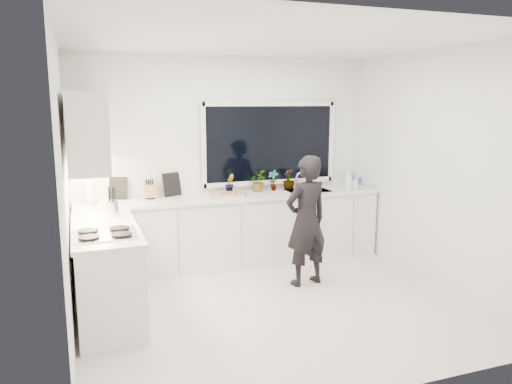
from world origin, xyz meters
name	(u,v)px	position (x,y,z in m)	size (l,w,h in m)	color
floor	(276,306)	(0.00, 0.00, -0.01)	(4.00, 3.50, 0.02)	beige
wall_back	(227,160)	(0.00, 1.76, 1.35)	(4.00, 0.02, 2.70)	white
wall_left	(64,191)	(-2.01, 0.00, 1.35)	(0.02, 3.50, 2.70)	white
wall_right	(440,169)	(2.01, 0.00, 1.35)	(0.02, 3.50, 2.70)	white
ceiling	(279,38)	(0.00, 0.00, 2.71)	(4.00, 3.50, 0.02)	white
window	(270,143)	(0.60, 1.73, 1.55)	(1.80, 0.02, 1.00)	black
base_cabinets_back	(234,231)	(0.00, 1.45, 0.44)	(3.92, 0.58, 0.88)	white
base_cabinets_left	(107,273)	(-1.67, 0.35, 0.44)	(0.58, 1.60, 0.88)	white
countertop_back	(234,197)	(0.00, 1.44, 0.90)	(3.94, 0.62, 0.04)	silver
countertop_left	(105,228)	(-1.67, 0.35, 0.90)	(0.62, 1.60, 0.04)	silver
upper_cabinets	(85,128)	(-1.79, 0.70, 1.85)	(0.34, 2.10, 0.70)	white
sink	(308,194)	(1.05, 1.45, 0.87)	(0.58, 0.42, 0.14)	silver
faucet	(302,180)	(1.05, 1.65, 1.03)	(0.03, 0.03, 0.22)	silver
stovetop	(105,234)	(-1.69, 0.00, 0.94)	(0.56, 0.48, 0.03)	black
person	(306,221)	(0.56, 0.47, 0.76)	(0.55, 0.36, 1.52)	black
pizza_tray	(229,195)	(-0.08, 1.42, 0.94)	(0.44, 0.33, 0.03)	silver
pizza	(229,194)	(-0.08, 1.42, 0.95)	(0.40, 0.29, 0.01)	#B13617
watering_can	(351,181)	(1.82, 1.61, 0.98)	(0.14, 0.14, 0.13)	blue
paper_towel_roll	(90,193)	(-1.76, 1.55, 1.05)	(0.11, 0.11, 0.26)	white
knife_block	(150,190)	(-1.06, 1.59, 1.03)	(0.13, 0.10, 0.22)	#996E47
utensil_crock	(112,208)	(-1.56, 0.80, 1.00)	(0.13, 0.13, 0.16)	silver
picture_frame_large	(118,188)	(-1.42, 1.69, 1.06)	(0.22, 0.02, 0.28)	black
picture_frame_small	(172,184)	(-0.76, 1.69, 1.07)	(0.25, 0.02, 0.30)	black
herb_plants	(263,181)	(0.46, 1.61, 1.06)	(1.04, 0.29, 0.28)	#26662D
soap_bottles	(350,180)	(1.61, 1.30, 1.05)	(0.23, 0.14, 0.29)	#D8BF66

